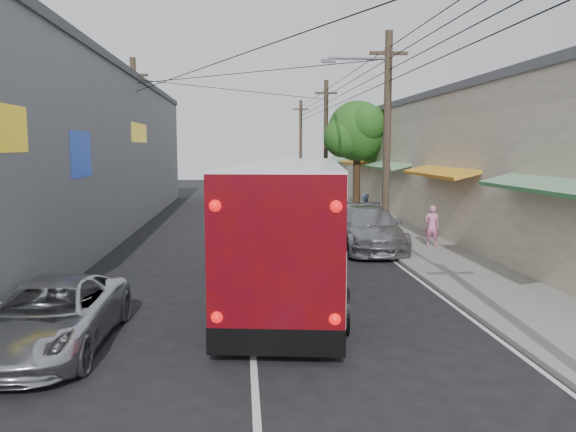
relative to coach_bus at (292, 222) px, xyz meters
name	(u,v)px	position (x,y,z in m)	size (l,w,h in m)	color
ground	(257,419)	(-1.21, -7.80, -1.76)	(120.00, 120.00, 0.00)	black
sidewalk	(375,222)	(5.29, 12.20, -1.70)	(3.00, 80.00, 0.12)	slate
building_right	(449,160)	(9.78, 14.20, 1.39)	(7.09, 40.00, 6.25)	beige
building_left	(50,151)	(-9.71, 10.20, 1.89)	(7.20, 36.00, 7.25)	gray
utility_poles	(308,141)	(1.91, 12.53, 2.37)	(11.80, 45.28, 8.00)	#473828
street_tree	(358,133)	(5.66, 18.22, 2.91)	(4.40, 4.00, 6.60)	#3F2B19
coach_bus	(292,222)	(0.00, 0.00, 0.00)	(4.05, 12.02, 3.40)	white
jeepney	(50,316)	(-5.01, -4.69, -1.12)	(2.14, 4.63, 1.29)	silver
parked_suv	(369,229)	(3.39, 5.20, -0.98)	(2.20, 5.40, 1.57)	gray
parked_car_mid	(307,199)	(2.59, 18.20, -1.07)	(1.63, 4.05, 1.38)	#27282D
parked_car_far	(307,193)	(3.16, 23.12, -1.11)	(1.38, 3.97, 1.31)	black
pedestrian_near	(432,226)	(5.74, 5.07, -0.88)	(0.56, 0.37, 1.53)	pink
pedestrian_far	(364,211)	(4.19, 9.65, -0.83)	(0.79, 0.61, 1.62)	#85A3C1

